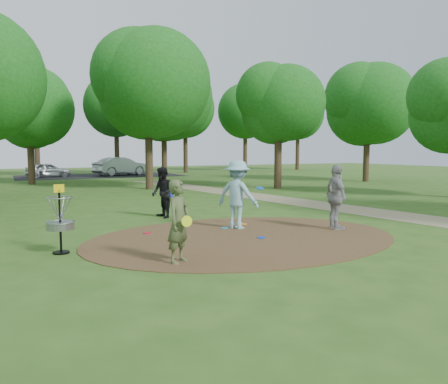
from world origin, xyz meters
name	(u,v)px	position (x,y,z in m)	size (l,w,h in m)	color
ground	(244,238)	(0.00, 0.00, 0.00)	(100.00, 100.00, 0.00)	#2D5119
dirt_clearing	(244,237)	(0.00, 0.00, 0.01)	(8.40, 8.40, 0.02)	#47301C
footpath	(372,212)	(6.50, 2.00, 0.01)	(2.00, 40.00, 0.01)	#8C7A5B
parking_lot	(100,176)	(2.00, 30.00, 0.00)	(14.00, 8.00, 0.01)	black
player_observer_with_disc	(179,222)	(-2.45, -1.66, 0.85)	(0.74, 0.71, 1.70)	#4C5833
player_throwing_with_disc	(238,195)	(0.45, 1.23, 1.00)	(1.50, 1.49, 2.00)	#87BBCA
player_walking_with_disc	(162,192)	(-0.83, 4.19, 0.86)	(0.76, 0.89, 1.73)	black
player_waiting_with_disc	(336,197)	(2.91, -0.17, 0.94)	(0.73, 1.19, 1.88)	#939396
disc_ground_cyan	(225,228)	(0.10, 1.37, 0.03)	(0.22, 0.22, 0.02)	#1892C3
disc_ground_blue	(261,238)	(0.33, -0.31, 0.03)	(0.22, 0.22, 0.02)	#0C39D8
disc_ground_red	(147,233)	(-2.15, 1.61, 0.03)	(0.22, 0.22, 0.02)	red
car_left	(48,170)	(-2.32, 29.79, 0.62)	(1.46, 3.62, 1.23)	#A8ACB0
car_right	(121,166)	(3.86, 29.92, 0.82)	(1.74, 4.99, 1.64)	#A8ADB0
disc_ground_orange	(244,224)	(0.93, 1.72, 0.03)	(0.22, 0.22, 0.02)	orange
disc_golf_basket	(60,214)	(-4.50, 0.30, 0.87)	(0.63, 0.63, 1.54)	black
tree_ring	(181,83)	(1.95, 9.51, 5.38)	(37.07, 45.84, 9.71)	#332316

